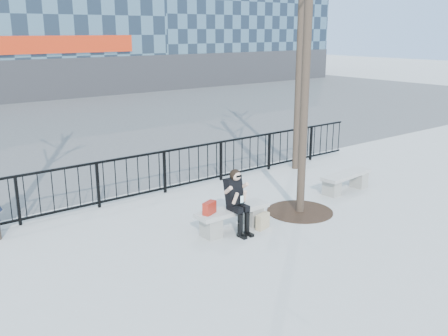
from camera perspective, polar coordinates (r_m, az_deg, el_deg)
ground at (r=10.45m, az=0.96°, el=-7.12°), size 120.00×120.00×0.00m
street_surface at (r=23.66m, az=-22.48°, el=4.56°), size 60.00×23.00×0.01m
railing at (r=12.62m, az=-7.58°, el=-0.58°), size 14.00×0.06×1.10m
tree_grate at (r=11.59m, az=8.65°, el=-4.92°), size 1.50×1.50×0.02m
bench_main at (r=10.34m, az=0.97°, el=-5.58°), size 1.65×0.46×0.49m
bench_second at (r=13.20m, az=13.76°, el=-1.33°), size 1.63×0.45×0.48m
seated_woman at (r=10.09m, az=1.55°, el=-3.88°), size 0.50×0.64×1.34m
handbag at (r=9.92m, az=-1.68°, el=-4.57°), size 0.34×0.24×0.25m
shopping_bag at (r=10.50m, az=4.44°, el=-6.08°), size 0.37×0.22×0.33m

